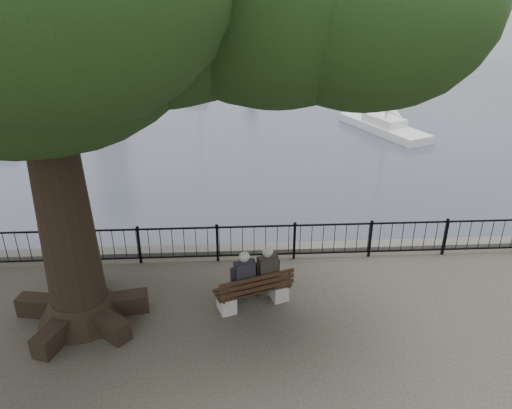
{
  "coord_description": "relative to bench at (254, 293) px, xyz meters",
  "views": [
    {
      "loc": [
        -0.61,
        -8.75,
        6.91
      ],
      "look_at": [
        0.0,
        2.5,
        1.6
      ],
      "focal_mm": 35.0,
      "sensor_mm": 36.0,
      "label": 1
    }
  ],
  "objects": [
    {
      "name": "sailboat_b",
      "position": [
        -2.53,
        25.37,
        -1.0
      ],
      "size": [
        1.5,
        5.05,
        10.36
      ],
      "color": "silver",
      "rests_on": "ground"
    },
    {
      "name": "harbor",
      "position": [
        0.16,
        2.47,
        -0.82
      ],
      "size": [
        260.0,
        260.0,
        1.2
      ],
      "color": "#474641",
      "rests_on": "ground"
    },
    {
      "name": "person_right",
      "position": [
        0.27,
        0.2,
        0.35
      ],
      "size": [
        0.58,
        0.8,
        1.46
      ],
      "color": "black",
      "rests_on": "ground"
    },
    {
      "name": "lion_monument",
      "position": [
        2.16,
        49.41,
        0.78
      ],
      "size": [
        5.67,
        5.67,
        8.45
      ],
      "color": "#474641",
      "rests_on": "ground"
    },
    {
      "name": "sailboat_g",
      "position": [
        10.55,
        32.33,
        -1.0
      ],
      "size": [
        3.16,
        6.11,
        11.33
      ],
      "color": "silver",
      "rests_on": "ground"
    },
    {
      "name": "railing",
      "position": [
        0.16,
        1.97,
        0.24
      ],
      "size": [
        22.06,
        0.06,
        1.0
      ],
      "color": "black",
      "rests_on": "ground"
    },
    {
      "name": "person_left",
      "position": [
        -0.25,
        0.02,
        0.35
      ],
      "size": [
        0.58,
        0.8,
        1.46
      ],
      "color": "black",
      "rests_on": "ground"
    },
    {
      "name": "sailboat_c",
      "position": [
        7.81,
        16.42,
        -1.0
      ],
      "size": [
        3.86,
        5.97,
        11.28
      ],
      "color": "silver",
      "rests_on": "ground"
    },
    {
      "name": "bench",
      "position": [
        0.0,
        0.0,
        0.0
      ],
      "size": [
        1.82,
        1.06,
        0.92
      ],
      "color": "gray",
      "rests_on": "ground"
    },
    {
      "name": "sailboat_f",
      "position": [
        1.87,
        33.33,
        -0.97
      ],
      "size": [
        1.97,
        5.5,
        12.07
      ],
      "color": "silver",
      "rests_on": "ground"
    },
    {
      "name": "sailboat_d",
      "position": [
        11.72,
        27.77,
        -1.02
      ],
      "size": [
        3.63,
        5.95,
        10.46
      ],
      "color": "silver",
      "rests_on": "ground"
    },
    {
      "name": "sailboat_a",
      "position": [
        -10.63,
        16.01,
        -1.01
      ],
      "size": [
        2.99,
        6.04,
        11.08
      ],
      "color": "silver",
      "rests_on": "ground"
    }
  ]
}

